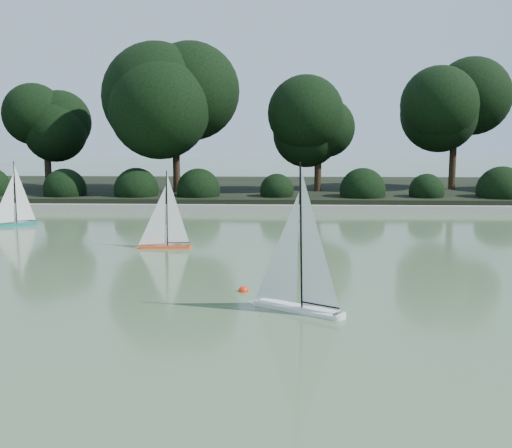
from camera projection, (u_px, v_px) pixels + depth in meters
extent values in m
plane|color=#375130|center=(285.00, 313.00, 7.28)|extent=(80.00, 80.00, 0.00)
cube|color=gray|center=(283.00, 208.00, 16.16)|extent=(40.00, 0.35, 0.18)
cube|color=black|center=(283.00, 191.00, 20.11)|extent=(40.00, 8.00, 0.30)
cylinder|color=black|center=(48.00, 176.00, 19.12)|extent=(0.20, 0.20, 1.37)
sphere|color=black|center=(46.00, 118.00, 18.87)|extent=(2.24, 2.24, 2.24)
cylinder|color=black|center=(177.00, 173.00, 18.05)|extent=(0.20, 0.20, 1.66)
sphere|color=black|center=(175.00, 100.00, 17.75)|extent=(2.66, 2.66, 2.66)
cylinder|color=black|center=(318.00, 180.00, 18.42)|extent=(0.20, 0.20, 1.26)
sphere|color=black|center=(319.00, 124.00, 18.19)|extent=(2.10, 2.10, 2.10)
cylinder|color=black|center=(452.00, 170.00, 18.92)|extent=(0.20, 0.20, 1.73)
sphere|color=black|center=(456.00, 97.00, 18.61)|extent=(2.80, 2.80, 2.80)
sphere|color=black|center=(60.00, 190.00, 17.23)|extent=(1.10, 1.10, 1.10)
sphere|color=black|center=(134.00, 190.00, 17.16)|extent=(1.10, 1.10, 1.10)
sphere|color=black|center=(208.00, 190.00, 17.08)|extent=(1.10, 1.10, 1.10)
sphere|color=black|center=(283.00, 191.00, 17.00)|extent=(1.10, 1.10, 1.10)
sphere|color=black|center=(359.00, 191.00, 16.92)|extent=(1.10, 1.10, 1.10)
sphere|color=black|center=(435.00, 191.00, 16.84)|extent=(1.10, 1.10, 1.10)
sphere|color=black|center=(512.00, 191.00, 16.77)|extent=(1.10, 1.10, 1.10)
cube|color=silver|center=(298.00, 306.00, 7.35)|extent=(1.01, 0.75, 0.11)
cone|color=silver|center=(254.00, 298.00, 7.70)|extent=(0.29, 0.29, 0.21)
cylinder|color=silver|center=(339.00, 314.00, 7.05)|extent=(0.18, 0.18, 0.11)
cylinder|color=black|center=(303.00, 231.00, 7.19)|extent=(0.03, 0.03, 1.65)
cylinder|color=black|center=(320.00, 300.00, 7.17)|extent=(0.42, 0.28, 0.02)
cube|color=#ED4A1D|center=(165.00, 246.00, 11.24)|extent=(0.86, 0.22, 0.08)
cone|color=#ED4A1D|center=(137.00, 246.00, 11.23)|extent=(0.18, 0.18, 0.17)
cylinder|color=#ED4A1D|center=(189.00, 245.00, 11.25)|extent=(0.11, 0.11, 0.08)
cylinder|color=black|center=(167.00, 206.00, 11.14)|extent=(0.02, 0.02, 1.32)
cylinder|color=black|center=(178.00, 240.00, 11.23)|extent=(0.39, 0.04, 0.01)
cube|color=#147C76|center=(15.00, 224.00, 13.84)|extent=(0.84, 0.57, 0.09)
cylinder|color=#147C76|center=(36.00, 222.00, 14.04)|extent=(0.14, 0.14, 0.09)
cylinder|color=black|center=(15.00, 191.00, 13.76)|extent=(0.02, 0.02, 1.34)
cylinder|color=black|center=(26.00, 219.00, 13.93)|extent=(0.35, 0.21, 0.01)
sphere|color=red|center=(244.00, 291.00, 8.25)|extent=(0.14, 0.14, 0.14)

